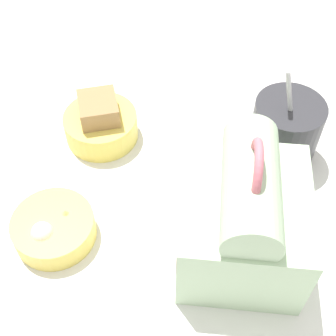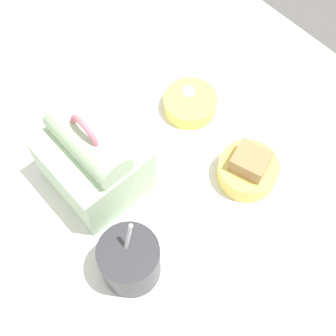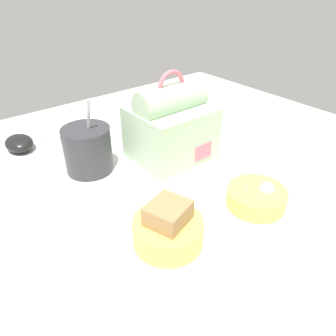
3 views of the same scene
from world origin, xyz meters
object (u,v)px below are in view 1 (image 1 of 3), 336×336
at_px(bento_bowl_sandwich, 99,123).
at_px(soup_cup, 284,129).
at_px(lunch_bag, 242,217).
at_px(bento_bowl_snacks, 53,228).

bearing_deg(bento_bowl_sandwich, soup_cup, 88.68).
height_order(lunch_bag, bento_bowl_snacks, lunch_bag).
xyz_separation_m(lunch_bag, bento_bowl_sandwich, (-0.19, -0.23, -0.05)).
distance_m(lunch_bag, bento_bowl_sandwich, 0.30).
relative_size(soup_cup, bento_bowl_snacks, 1.50).
xyz_separation_m(lunch_bag, soup_cup, (-0.18, 0.07, -0.02)).
distance_m(lunch_bag, bento_bowl_snacks, 0.26).
bearing_deg(lunch_bag, bento_bowl_snacks, -88.92).
height_order(lunch_bag, bento_bowl_sandwich, lunch_bag).
relative_size(lunch_bag, bento_bowl_sandwich, 1.77).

